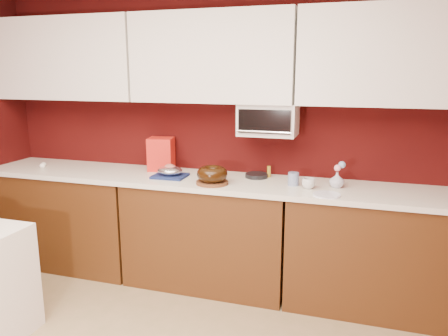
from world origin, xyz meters
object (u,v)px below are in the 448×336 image
at_px(bundt_cake, 212,174).
at_px(coffee_mug, 309,182).
at_px(pandoro_box, 161,154).
at_px(toaster_oven, 268,119).
at_px(flower_vase, 337,179).
at_px(blue_jar, 293,179).
at_px(foil_ham_nest, 170,171).

bearing_deg(bundt_cake, coffee_mug, 7.09).
xyz_separation_m(bundt_cake, pandoro_box, (-0.58, 0.33, 0.06)).
relative_size(toaster_oven, flower_vase, 3.44).
relative_size(blue_jar, flower_vase, 0.75).
xyz_separation_m(bundt_cake, flower_vase, (0.92, 0.18, -0.01)).
height_order(pandoro_box, flower_vase, pandoro_box).
bearing_deg(blue_jar, toaster_oven, 144.35).
xyz_separation_m(blue_jar, flower_vase, (0.32, 0.03, 0.02)).
bearing_deg(flower_vase, toaster_oven, 166.28).
bearing_deg(pandoro_box, flower_vase, -16.80).
bearing_deg(toaster_oven, pandoro_box, 179.25).
relative_size(toaster_oven, pandoro_box, 1.58).
height_order(toaster_oven, flower_vase, toaster_oven).
bearing_deg(coffee_mug, blue_jar, 153.62).
relative_size(toaster_oven, bundt_cake, 1.92).
distance_m(toaster_oven, bundt_cake, 0.62).
relative_size(coffee_mug, blue_jar, 0.95).
bearing_deg(toaster_oven, foil_ham_nest, -164.59).
relative_size(bundt_cake, flower_vase, 1.79).
bearing_deg(bundt_cake, blue_jar, 13.97).
distance_m(pandoro_box, blue_jar, 1.20).
height_order(coffee_mug, flower_vase, flower_vase).
bearing_deg(pandoro_box, toaster_oven, -11.93).
relative_size(pandoro_box, flower_vase, 2.17).
distance_m(coffee_mug, flower_vase, 0.22).
relative_size(pandoro_box, coffee_mug, 3.04).
xyz_separation_m(foil_ham_nest, coffee_mug, (1.12, -0.02, -0.01)).
xyz_separation_m(pandoro_box, flower_vase, (1.50, -0.15, -0.08)).
bearing_deg(toaster_oven, blue_jar, -35.65).
bearing_deg(toaster_oven, flower_vase, -13.72).
distance_m(pandoro_box, flower_vase, 1.51).
bearing_deg(toaster_oven, coffee_mug, -32.73).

